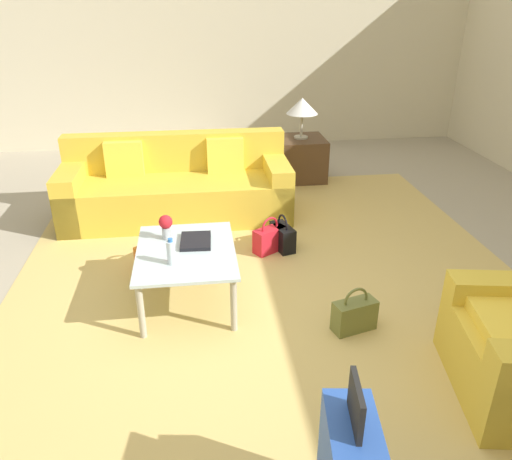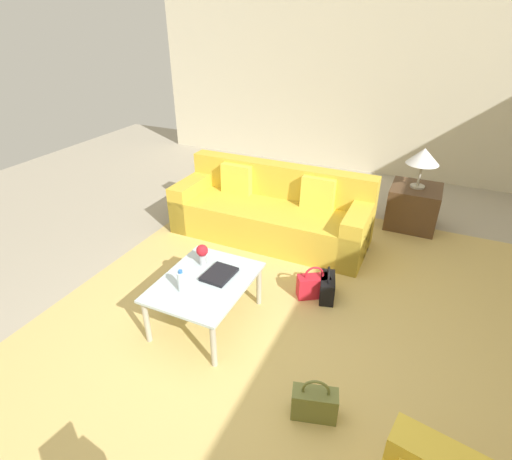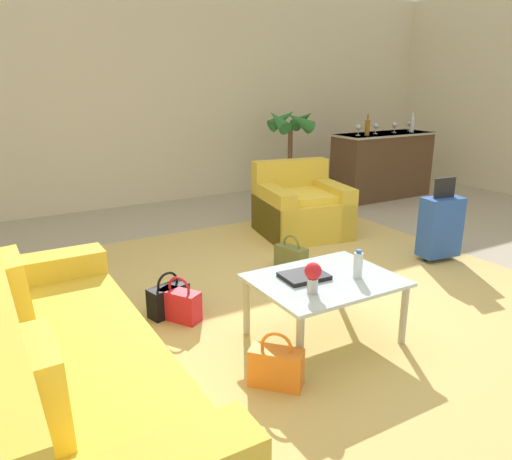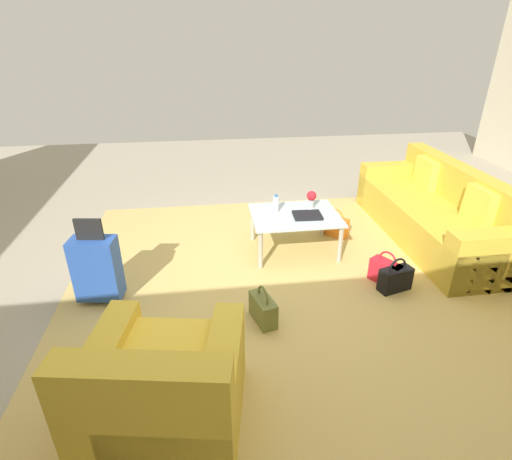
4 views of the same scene
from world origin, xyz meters
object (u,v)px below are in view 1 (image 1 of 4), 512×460
(handbag_red, at_px, (270,239))
(coffee_table_book, at_px, (196,241))
(couch, at_px, (177,189))
(handbag_orange, at_px, (153,255))
(coffee_table, at_px, (186,257))
(side_table, at_px, (300,158))
(flower_vase, at_px, (166,225))
(table_lamp, at_px, (302,107))
(water_bottle, at_px, (171,252))
(handbag_olive, at_px, (354,315))
(handbag_black, at_px, (283,236))

(handbag_red, bearing_deg, coffee_table_book, -47.24)
(couch, distance_m, handbag_orange, 1.23)
(coffee_table, xyz_separation_m, coffee_table_book, (-0.12, 0.08, 0.07))
(coffee_table_book, height_order, side_table, side_table)
(coffee_table_book, height_order, handbag_red, coffee_table_book)
(flower_vase, distance_m, side_table, 3.08)
(coffee_table_book, xyz_separation_m, handbag_orange, (-0.47, -0.39, -0.35))
(table_lamp, bearing_deg, handbag_orange, -39.33)
(flower_vase, bearing_deg, handbag_orange, -156.73)
(water_bottle, relative_size, table_lamp, 0.40)
(table_lamp, bearing_deg, flower_vase, -32.60)
(side_table, bearing_deg, table_lamp, 0.00)
(table_lamp, relative_size, handbag_olive, 1.44)
(coffee_table_book, xyz_separation_m, handbag_red, (-0.65, 0.70, -0.35))
(couch, bearing_deg, side_table, 122.17)
(water_bottle, bearing_deg, handbag_olive, 75.29)
(couch, bearing_deg, handbag_orange, -9.89)
(coffee_table_book, distance_m, table_lamp, 3.07)
(water_bottle, distance_m, handbag_orange, 0.92)
(coffee_table, relative_size, side_table, 1.56)
(table_lamp, distance_m, handbag_black, 2.24)
(coffee_table, height_order, handbag_olive, coffee_table)
(handbag_red, relative_size, handbag_black, 1.00)
(coffee_table_book, xyz_separation_m, flower_vase, (-0.10, -0.23, 0.11))
(couch, height_order, coffee_table_book, couch)
(flower_vase, distance_m, handbag_olive, 1.62)
(couch, xyz_separation_m, table_lamp, (-1.01, 1.60, 0.65))
(couch, distance_m, side_table, 1.89)
(side_table, height_order, handbag_orange, side_table)
(table_lamp, height_order, handbag_black, table_lamp)
(flower_vase, height_order, handbag_olive, flower_vase)
(handbag_red, height_order, handbag_black, same)
(handbag_orange, xyz_separation_m, handbag_olive, (1.13, 1.52, 0.00))
(water_bottle, height_order, side_table, water_bottle)
(handbag_olive, bearing_deg, coffee_table_book, -120.48)
(coffee_table, bearing_deg, couch, -176.81)
(coffee_table_book, distance_m, handbag_red, 1.02)
(flower_vase, distance_m, handbag_orange, 0.61)
(water_bottle, distance_m, handbag_black, 1.49)
(handbag_orange, height_order, handbag_olive, same)
(coffee_table, distance_m, water_bottle, 0.27)
(table_lamp, bearing_deg, handbag_olive, -5.03)
(water_bottle, distance_m, handbag_red, 1.38)
(handbag_olive, bearing_deg, side_table, 174.97)
(water_bottle, relative_size, flower_vase, 1.00)
(coffee_table, relative_size, water_bottle, 4.76)
(table_lamp, xyz_separation_m, handbag_red, (2.03, -0.72, -0.83))
(coffee_table, relative_size, handbag_olive, 2.71)
(flower_vase, relative_size, table_lamp, 0.40)
(couch, distance_m, coffee_table_book, 1.69)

